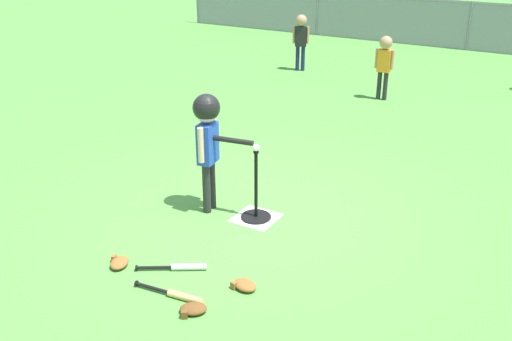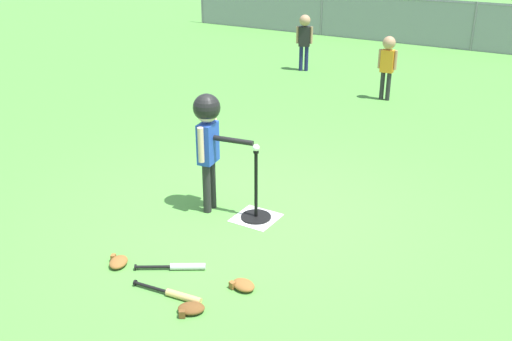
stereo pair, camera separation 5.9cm
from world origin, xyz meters
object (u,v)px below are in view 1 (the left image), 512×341
(glove_near_bats, at_px, (245,285))
(glove_by_plate, at_px, (119,263))
(fielder_deep_right, at_px, (301,35))
(fielder_deep_left, at_px, (385,59))
(spare_bat_silver, at_px, (182,267))
(baseball_on_tee, at_px, (256,148))
(batting_tee, at_px, (256,207))
(glove_tossed_aside, at_px, (193,309))
(spare_bat_wood, at_px, (178,295))
(batter_child, at_px, (208,129))

(glove_near_bats, bearing_deg, glove_by_plate, -166.52)
(fielder_deep_right, bearing_deg, glove_by_plate, -75.57)
(fielder_deep_left, relative_size, spare_bat_silver, 1.94)
(baseball_on_tee, bearing_deg, batting_tee, 90.00)
(fielder_deep_right, height_order, glove_tossed_aside, fielder_deep_right)
(fielder_deep_right, relative_size, spare_bat_wood, 1.74)
(spare_bat_silver, xyz_separation_m, glove_tossed_aside, (0.46, -0.45, 0.01))
(glove_tossed_aside, bearing_deg, spare_bat_silver, 135.38)
(fielder_deep_left, xyz_separation_m, glove_by_plate, (-0.25, -6.38, -0.68))
(fielder_deep_right, bearing_deg, batter_child, -71.99)
(glove_by_plate, distance_m, glove_tossed_aside, 1.01)
(glove_by_plate, xyz_separation_m, glove_near_bats, (1.17, 0.28, 0.00))
(glove_by_plate, relative_size, glove_tossed_aside, 0.98)
(batter_child, height_order, fielder_deep_right, batter_child)
(batting_tee, relative_size, batter_child, 0.59)
(glove_by_plate, bearing_deg, batting_tee, 67.17)
(baseball_on_tee, relative_size, fielder_deep_right, 0.06)
(batting_tee, bearing_deg, glove_by_plate, -112.83)
(fielder_deep_right, distance_m, glove_by_plate, 7.86)
(glove_near_bats, xyz_separation_m, glove_tossed_aside, (-0.18, -0.50, 0.00))
(batter_child, distance_m, fielder_deep_left, 5.04)
(spare_bat_silver, distance_m, glove_near_bats, 0.64)
(fielder_deep_left, height_order, spare_bat_wood, fielder_deep_left)
(batter_child, height_order, spare_bat_silver, batter_child)
(batting_tee, distance_m, spare_bat_wood, 1.57)
(batter_child, bearing_deg, glove_near_bats, -44.27)
(fielder_deep_right, relative_size, spare_bat_silver, 2.01)
(batter_child, relative_size, glove_by_plate, 4.88)
(spare_bat_silver, distance_m, spare_bat_wood, 0.43)
(fielder_deep_left, distance_m, spare_bat_silver, 6.19)
(spare_bat_wood, xyz_separation_m, glove_tossed_aside, (0.22, -0.10, 0.01))
(batting_tee, height_order, batter_child, batter_child)
(batter_child, xyz_separation_m, fielder_deep_left, (0.17, 5.03, -0.21))
(glove_near_bats, bearing_deg, batter_child, 135.73)
(batting_tee, relative_size, fielder_deep_left, 0.69)
(batting_tee, distance_m, batter_child, 0.96)
(batting_tee, bearing_deg, glove_tossed_aside, -76.85)
(baseball_on_tee, relative_size, batter_child, 0.06)
(glove_tossed_aside, bearing_deg, batter_child, 120.29)
(baseball_on_tee, distance_m, glove_tossed_aside, 1.86)
(batter_child, bearing_deg, spare_bat_silver, -67.69)
(fielder_deep_left, bearing_deg, fielder_deep_right, 151.50)
(batter_child, height_order, glove_tossed_aside, batter_child)
(batting_tee, relative_size, glove_by_plate, 2.86)
(spare_bat_wood, height_order, glove_by_plate, glove_by_plate)
(spare_bat_silver, xyz_separation_m, glove_by_plate, (-0.53, -0.24, 0.01))
(batter_child, xyz_separation_m, spare_bat_silver, (0.46, -1.12, -0.90))
(fielder_deep_left, height_order, glove_tossed_aside, fielder_deep_left)
(baseball_on_tee, xyz_separation_m, batter_child, (-0.53, -0.08, 0.13))
(batter_child, bearing_deg, fielder_deep_left, 88.03)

